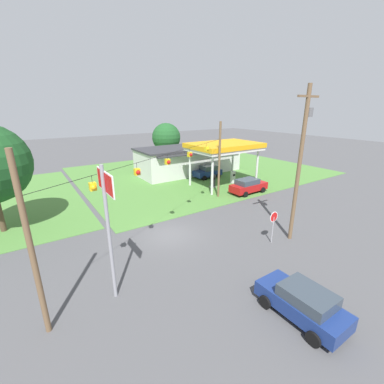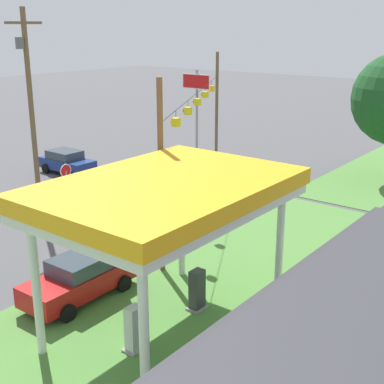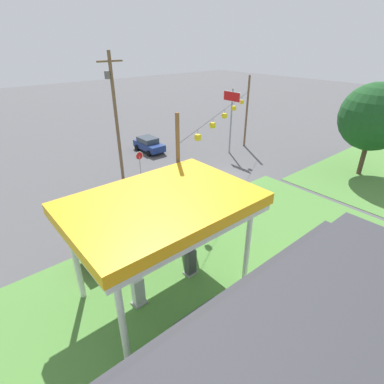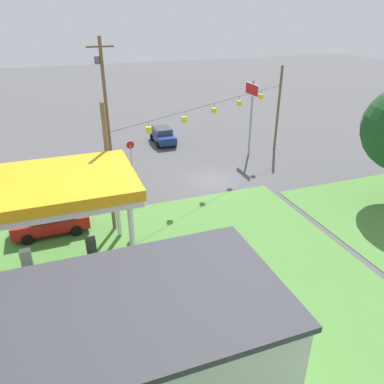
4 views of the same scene
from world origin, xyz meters
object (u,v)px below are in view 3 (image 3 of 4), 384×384
at_px(car_on_crossroad, 149,144).
at_px(fuel_pump_far, 138,292).
at_px(car_at_pumps_front, 122,241).
at_px(car_at_pumps_rear, 211,334).
at_px(stop_sign_overhead, 231,108).
at_px(tree_west_verge, 374,117).
at_px(gas_station_canopy, 162,208).
at_px(utility_pole_main, 115,114).
at_px(fuel_pump_near, 190,263).
at_px(stop_sign_roadside, 140,159).

bearing_deg(car_on_crossroad, fuel_pump_far, -34.12).
relative_size(car_at_pumps_front, car_at_pumps_rear, 1.17).
bearing_deg(car_at_pumps_front, stop_sign_overhead, -156.16).
height_order(car_on_crossroad, tree_west_verge, tree_west_verge).
height_order(gas_station_canopy, car_on_crossroad, gas_station_canopy).
relative_size(utility_pole_main, tree_west_verge, 1.29).
relative_size(car_at_pumps_front, tree_west_verge, 0.54).
relative_size(fuel_pump_far, car_at_pumps_rear, 0.40).
distance_m(gas_station_canopy, car_at_pumps_rear, 5.79).
bearing_deg(stop_sign_overhead, car_at_pumps_front, 24.78).
height_order(gas_station_canopy, fuel_pump_near, gas_station_canopy).
xyz_separation_m(stop_sign_roadside, stop_sign_overhead, (-11.48, 0.82, 3.36)).
xyz_separation_m(car_at_pumps_front, car_on_crossroad, (-11.65, -14.98, -0.04)).
bearing_deg(gas_station_canopy, tree_west_verge, -179.80).
distance_m(car_at_pumps_rear, tree_west_verge, 24.91).
xyz_separation_m(fuel_pump_near, car_at_pumps_front, (2.03, -4.12, 0.14)).
distance_m(stop_sign_roadside, stop_sign_overhead, 11.99).
relative_size(fuel_pump_far, car_on_crossroad, 0.38).
bearing_deg(stop_sign_roadside, stop_sign_overhead, -4.10).
xyz_separation_m(car_at_pumps_front, tree_west_verge, (-23.81, 4.04, 4.68)).
xyz_separation_m(fuel_pump_far, car_at_pumps_rear, (-1.04, 4.12, 0.15)).
xyz_separation_m(fuel_pump_near, car_at_pumps_rear, (2.32, 4.12, 0.15)).
height_order(car_on_crossroad, stop_sign_roadside, stop_sign_roadside).
xyz_separation_m(car_at_pumps_rear, utility_pole_main, (-5.59, -17.98, 5.28)).
bearing_deg(tree_west_verge, utility_pole_main, -36.65).
bearing_deg(fuel_pump_near, fuel_pump_far, 0.00).
height_order(stop_sign_overhead, utility_pole_main, utility_pole_main).
xyz_separation_m(car_at_pumps_front, car_at_pumps_rear, (0.29, 8.24, 0.01)).
distance_m(car_at_pumps_front, utility_pole_main, 12.28).
xyz_separation_m(car_on_crossroad, utility_pole_main, (6.35, 5.25, 5.32)).
height_order(car_at_pumps_front, car_on_crossroad, car_at_pumps_front).
distance_m(fuel_pump_near, utility_pole_main, 15.24).
bearing_deg(tree_west_verge, stop_sign_overhead, -67.36).
bearing_deg(stop_sign_roadside, car_on_crossroad, 50.68).
distance_m(fuel_pump_near, car_on_crossroad, 21.39).
relative_size(fuel_pump_near, car_on_crossroad, 0.38).
height_order(car_on_crossroad, utility_pole_main, utility_pole_main).
bearing_deg(fuel_pump_near, car_on_crossroad, -116.74).
xyz_separation_m(car_on_crossroad, tree_west_verge, (-12.16, 19.02, 4.72)).
xyz_separation_m(car_on_crossroad, stop_sign_roadside, (4.58, 5.59, 0.94)).
xyz_separation_m(fuel_pump_near, fuel_pump_far, (3.36, 0.00, 0.00)).
bearing_deg(utility_pole_main, fuel_pump_near, 76.72).
xyz_separation_m(fuel_pump_near, stop_sign_overhead, (-16.53, -12.69, 4.40)).
distance_m(fuel_pump_far, stop_sign_roadside, 15.95).
relative_size(stop_sign_overhead, tree_west_verge, 0.83).
bearing_deg(car_at_pumps_front, car_at_pumps_rear, 87.04).
distance_m(car_at_pumps_rear, utility_pole_main, 19.55).
distance_m(car_at_pumps_front, car_on_crossroad, 18.98).
relative_size(gas_station_canopy, fuel_pump_far, 5.36).
relative_size(fuel_pump_near, car_at_pumps_rear, 0.40).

